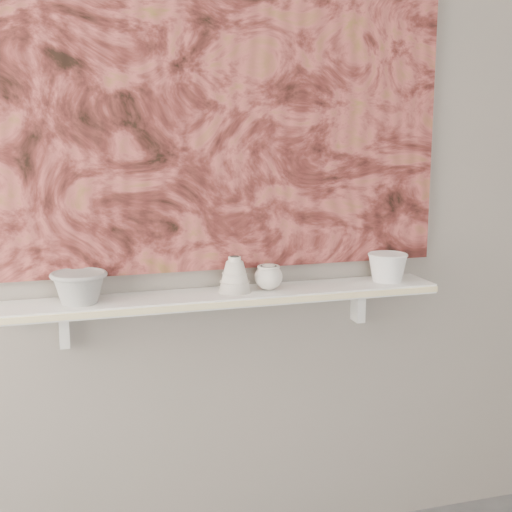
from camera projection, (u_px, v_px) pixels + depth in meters
name	position (u px, v px, depth m)	size (l,w,h in m)	color
wall_back	(216.00, 156.00, 2.24)	(3.60, 3.60, 0.00)	gray
shelf	(225.00, 297.00, 2.24)	(1.40, 0.18, 0.03)	white
shelf_stripe	(232.00, 304.00, 2.15)	(1.40, 0.01, 0.02)	#F7E5A4
bracket_left	(64.00, 327.00, 2.17)	(0.03, 0.06, 0.12)	white
bracket_right	(358.00, 304.00, 2.45)	(0.03, 0.06, 0.12)	white
painting	(216.00, 94.00, 2.20)	(1.50, 0.03, 1.10)	maroon
house_motif	(350.00, 191.00, 2.37)	(0.09, 0.00, 0.08)	black
bowl_grey	(79.00, 287.00, 2.10)	(0.17, 0.17, 0.10)	#959593
cup_cream	(269.00, 277.00, 2.27)	(0.09, 0.09, 0.08)	silver
bell_vessel	(235.00, 274.00, 2.23)	(0.10, 0.10, 0.11)	silver
bowl_white	(387.00, 267.00, 2.38)	(0.13, 0.13, 0.10)	white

